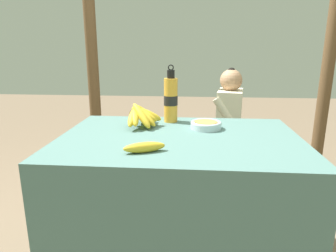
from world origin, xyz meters
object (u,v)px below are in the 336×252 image
(serving_bowl, at_px, (206,125))
(support_post_near, at_px, (91,33))
(loose_banana_front, at_px, (144,147))
(seated_vendor, at_px, (223,119))
(support_post_far, at_px, (333,33))
(banana_bunch_green, at_px, (165,131))
(banana_bunch_ripe, at_px, (141,114))
(water_bottle, at_px, (171,99))
(wooden_bench, at_px, (206,146))

(serving_bowl, distance_m, support_post_near, 1.76)
(loose_banana_front, height_order, seated_vendor, seated_vendor)
(serving_bowl, height_order, loose_banana_front, loose_banana_front)
(serving_bowl, bearing_deg, support_post_far, 48.06)
(banana_bunch_green, bearing_deg, support_post_far, 12.24)
(loose_banana_front, xyz_separation_m, banana_bunch_green, (-0.04, 1.38, -0.32))
(serving_bowl, xyz_separation_m, support_post_far, (1.16, 1.29, 0.54))
(loose_banana_front, bearing_deg, support_post_far, 49.74)
(banana_bunch_ripe, bearing_deg, support_post_near, 118.63)
(support_post_near, bearing_deg, loose_banana_front, -65.36)
(seated_vendor, distance_m, support_post_far, 1.26)
(banana_bunch_ripe, bearing_deg, loose_banana_front, -78.44)
(loose_banana_front, relative_size, support_post_near, 0.07)
(serving_bowl, distance_m, loose_banana_front, 0.50)
(water_bottle, bearing_deg, support_post_near, 126.70)
(serving_bowl, relative_size, support_post_near, 0.06)
(banana_bunch_ripe, relative_size, serving_bowl, 1.71)
(wooden_bench, relative_size, support_post_near, 0.54)
(water_bottle, height_order, support_post_near, support_post_near)
(loose_banana_front, relative_size, seated_vendor, 0.18)
(banana_bunch_green, bearing_deg, loose_banana_front, -88.44)
(serving_bowl, xyz_separation_m, water_bottle, (-0.21, 0.15, 0.12))
(water_bottle, xyz_separation_m, wooden_bench, (0.26, 0.82, -0.57))
(seated_vendor, xyz_separation_m, support_post_far, (0.97, 0.35, 0.74))
(banana_bunch_ripe, xyz_separation_m, serving_bowl, (0.37, -0.02, -0.05))
(serving_bowl, distance_m, water_bottle, 0.28)
(serving_bowl, bearing_deg, banana_bunch_green, 108.15)
(serving_bowl, xyz_separation_m, seated_vendor, (0.20, 0.95, -0.19))
(wooden_bench, bearing_deg, water_bottle, -107.37)
(water_bottle, bearing_deg, serving_bowl, -35.12)
(serving_bowl, bearing_deg, seated_vendor, 78.30)
(support_post_near, distance_m, support_post_far, 2.23)
(support_post_far, bearing_deg, banana_bunch_green, -167.76)
(banana_bunch_ripe, relative_size, support_post_far, 0.11)
(serving_bowl, height_order, water_bottle, water_bottle)
(wooden_bench, bearing_deg, seated_vendor, -9.28)
(banana_bunch_green, height_order, support_post_near, support_post_near)
(seated_vendor, bearing_deg, support_post_far, -150.39)
(banana_bunch_ripe, height_order, banana_bunch_green, banana_bunch_ripe)
(banana_bunch_green, bearing_deg, water_bottle, -82.36)
(seated_vendor, relative_size, banana_bunch_green, 3.77)
(wooden_bench, bearing_deg, support_post_near, 163.77)
(wooden_bench, bearing_deg, loose_banana_front, -103.47)
(loose_banana_front, distance_m, support_post_far, 2.30)
(banana_bunch_ripe, xyz_separation_m, banana_bunch_green, (0.05, 0.95, -0.37))
(serving_bowl, height_order, support_post_near, support_post_near)
(loose_banana_front, distance_m, support_post_near, 1.95)
(support_post_far, bearing_deg, water_bottle, -140.06)
(banana_bunch_green, distance_m, support_post_near, 1.18)
(banana_bunch_ripe, xyz_separation_m, support_post_far, (1.53, 1.27, 0.50))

